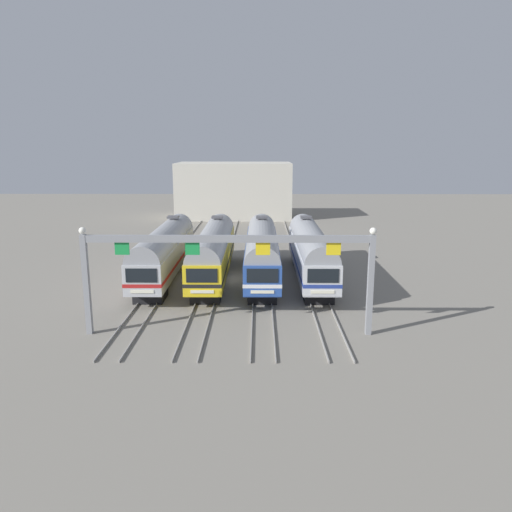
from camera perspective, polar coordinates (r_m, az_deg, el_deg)
ground_plane at (r=45.34m, az=-2.11°, el=-2.62°), size 160.00×160.00×0.00m
track_bed at (r=61.87m, az=-1.43°, el=1.59°), size 14.68×70.00×0.15m
commuter_train_stainless at (r=45.48m, az=-10.46°, el=0.70°), size 2.88×18.06×5.05m
commuter_train_yellow at (r=44.86m, az=-4.94°, el=0.70°), size 2.88×18.06×5.05m
commuter_train_blue at (r=44.66m, az=0.68°, el=0.70°), size 2.88×18.06×5.05m
commuter_train_silver at (r=44.90m, az=6.30°, el=0.68°), size 2.88×18.06×5.05m
catenary_gantry at (r=31.01m, az=-3.26°, el=-0.02°), size 18.42×0.44×6.97m
maintenance_building at (r=83.58m, az=-2.50°, el=7.56°), size 18.71×10.00×9.08m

